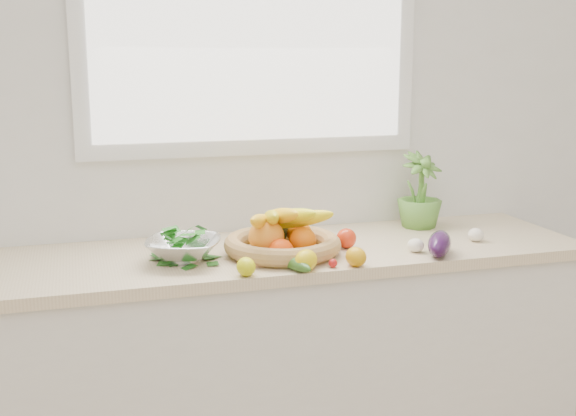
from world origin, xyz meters
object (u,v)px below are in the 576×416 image
object	(u,v)px
eggplant	(439,244)
fruit_basket	(282,238)
cucumber	(290,261)
colander_with_spinach	(184,243)
apple	(346,238)
potted_herb	(420,192)

from	to	relation	value
eggplant	fruit_basket	bearing A→B (deg)	161.90
cucumber	colander_with_spinach	xyz separation A→B (m)	(-0.32, 0.16, 0.04)
eggplant	apple	bearing A→B (deg)	146.63
eggplant	cucumber	bearing A→B (deg)	179.67
apple	fruit_basket	xyz separation A→B (m)	(-0.24, -0.01, 0.02)
cucumber	fruit_basket	distance (m)	0.17
apple	potted_herb	bearing A→B (deg)	29.30
eggplant	cucumber	world-z (taller)	eggplant
eggplant	colander_with_spinach	world-z (taller)	colander_with_spinach
fruit_basket	colander_with_spinach	size ratio (longest dim) A/B	1.49
fruit_basket	colander_with_spinach	xyz separation A→B (m)	(-0.34, -0.00, 0.01)
potted_herb	fruit_basket	xyz separation A→B (m)	(-0.64, -0.23, -0.09)
eggplant	colander_with_spinach	bearing A→B (deg)	168.88
cucumber	fruit_basket	bearing A→B (deg)	83.00
apple	eggplant	world-z (taller)	eggplant
eggplant	potted_herb	world-z (taller)	potted_herb
colander_with_spinach	eggplant	bearing A→B (deg)	-11.12
apple	potted_herb	xyz separation A→B (m)	(0.39, 0.22, 0.11)
potted_herb	colander_with_spinach	bearing A→B (deg)	-166.54
potted_herb	fruit_basket	bearing A→B (deg)	-159.96
apple	eggplant	size ratio (longest dim) A/B	0.35
eggplant	cucumber	xyz separation A→B (m)	(-0.53, 0.00, -0.02)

